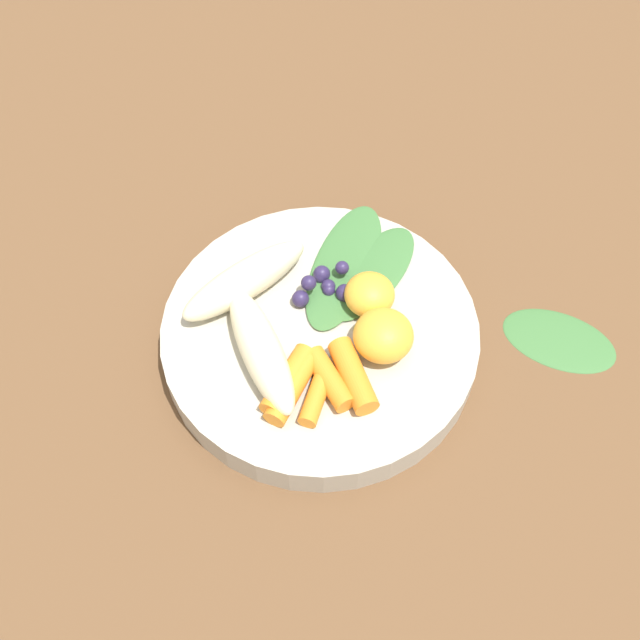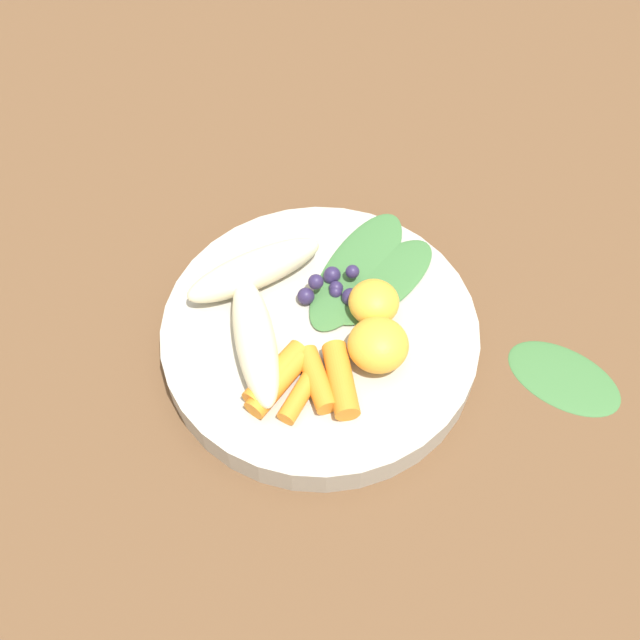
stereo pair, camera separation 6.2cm
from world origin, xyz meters
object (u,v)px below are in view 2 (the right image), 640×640
at_px(kale_leaf_stray, 564,377).
at_px(banana_peeled_left, 255,339).
at_px(banana_peeled_right, 254,270).
at_px(orange_segment_near, 374,302).
at_px(bowl, 320,337).

bearing_deg(kale_leaf_stray, banana_peeled_left, -148.63).
relative_size(banana_peeled_right, kale_leaf_stray, 1.24).
height_order(banana_peeled_right, kale_leaf_stray, banana_peeled_right).
bearing_deg(kale_leaf_stray, orange_segment_near, -162.33).
bearing_deg(orange_segment_near, kale_leaf_stray, -40.34).
xyz_separation_m(banana_peeled_right, kale_leaf_stray, (0.20, -0.17, -0.04)).
xyz_separation_m(banana_peeled_left, banana_peeled_right, (0.02, 0.06, 0.00)).
xyz_separation_m(bowl, kale_leaf_stray, (0.17, -0.11, -0.01)).
height_order(banana_peeled_left, orange_segment_near, same).
distance_m(bowl, banana_peeled_left, 0.06).
bearing_deg(orange_segment_near, banana_peeled_right, 137.20).
bearing_deg(banana_peeled_left, kale_leaf_stray, 75.99).
bearing_deg(bowl, banana_peeled_right, 115.25).
distance_m(banana_peeled_left, kale_leaf_stray, 0.25).
distance_m(banana_peeled_left, banana_peeled_right, 0.07).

